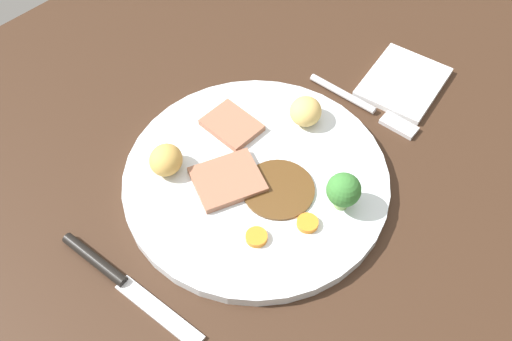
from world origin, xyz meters
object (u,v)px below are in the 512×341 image
at_px(dinner_plate, 256,179).
at_px(folded_napkin, 403,82).
at_px(roast_potato_left, 306,111).
at_px(meat_slice_main, 232,125).
at_px(roast_potato_right, 166,160).
at_px(meat_slice_under, 228,180).
at_px(knife, 118,278).
at_px(carrot_coin_front, 256,237).
at_px(carrot_coin_back, 307,223).
at_px(fork, 365,106).
at_px(broccoli_floret, 344,191).

height_order(dinner_plate, folded_napkin, dinner_plate).
bearing_deg(roast_potato_left, dinner_plate, 9.32).
relative_size(meat_slice_main, roast_potato_right, 1.58).
relative_size(meat_slice_under, knife, 0.39).
height_order(carrot_coin_front, folded_napkin, carrot_coin_front).
bearing_deg(folded_napkin, carrot_coin_back, 12.73).
distance_m(meat_slice_under, carrot_coin_back, 0.10).
bearing_deg(knife, fork, 78.10).
height_order(carrot_coin_back, knife, carrot_coin_back).
xyz_separation_m(roast_potato_right, fork, (-0.24, 0.10, -0.03)).
xyz_separation_m(meat_slice_under, roast_potato_right, (0.03, -0.06, 0.01)).
height_order(fork, knife, knife).
relative_size(roast_potato_right, fork, 0.26).
height_order(meat_slice_under, carrot_coin_back, meat_slice_under).
bearing_deg(meat_slice_main, carrot_coin_front, 55.44).
bearing_deg(folded_napkin, roast_potato_left, -16.57).
xyz_separation_m(broccoli_floret, folded_napkin, (-0.21, -0.07, -0.04)).
bearing_deg(roast_potato_right, meat_slice_under, 119.01).
bearing_deg(meat_slice_under, dinner_plate, 149.52).
distance_m(roast_potato_left, knife, 0.29).
bearing_deg(broccoli_floret, roast_potato_right, -59.86).
relative_size(dinner_plate, carrot_coin_back, 12.99).
bearing_deg(roast_potato_left, meat_slice_under, -0.02).
distance_m(dinner_plate, fork, 0.18).
bearing_deg(roast_potato_left, carrot_coin_front, 24.93).
relative_size(dinner_plate, meat_slice_main, 4.70).
bearing_deg(folded_napkin, dinner_plate, -6.15).
height_order(meat_slice_under, roast_potato_left, roast_potato_left).
xyz_separation_m(carrot_coin_back, knife, (0.18, -0.10, -0.01)).
height_order(meat_slice_main, meat_slice_under, same).
relative_size(carrot_coin_back, broccoli_floret, 0.49).
bearing_deg(broccoli_floret, meat_slice_under, -59.23).
height_order(broccoli_floret, knife, broccoli_floret).
bearing_deg(folded_napkin, roast_potato_right, -18.89).
height_order(meat_slice_main, carrot_coin_front, meat_slice_main).
distance_m(dinner_plate, carrot_coin_front, 0.08).
bearing_deg(knife, dinner_plate, 78.53).
bearing_deg(fork, meat_slice_under, -104.98).
distance_m(broccoli_floret, fork, 0.16).
bearing_deg(dinner_plate, broccoli_floret, 111.69).
relative_size(roast_potato_right, knife, 0.22).
relative_size(broccoli_floret, fork, 0.31).
height_order(carrot_coin_front, knife, carrot_coin_front).
bearing_deg(knife, roast_potato_left, 83.49).
bearing_deg(broccoli_floret, carrot_coin_front, -20.71).
distance_m(meat_slice_main, meat_slice_under, 0.08).
bearing_deg(carrot_coin_back, meat_slice_under, -78.32).
height_order(broccoli_floret, fork, broccoli_floret).
xyz_separation_m(broccoli_floret, knife, (0.22, -0.11, -0.04)).
height_order(roast_potato_right, knife, roast_potato_right).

